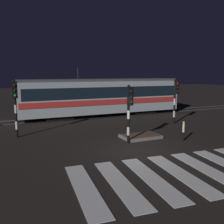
% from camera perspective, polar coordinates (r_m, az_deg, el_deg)
% --- Properties ---
extents(ground_plane, '(120.00, 120.00, 0.00)m').
position_cam_1_polar(ground_plane, '(12.34, 5.90, -8.72)').
color(ground_plane, black).
extents(rail_near, '(80.00, 0.12, 0.03)m').
position_cam_1_polar(rail_near, '(20.80, -7.23, -1.53)').
color(rail_near, '#59595E').
rests_on(rail_near, ground).
extents(rail_far, '(80.00, 0.12, 0.03)m').
position_cam_1_polar(rail_far, '(22.16, -8.32, -0.92)').
color(rail_far, '#59595E').
rests_on(rail_far, ground).
extents(crosswalk_zebra, '(8.32, 4.81, 0.02)m').
position_cam_1_polar(crosswalk_zebra, '(9.91, 15.33, -13.41)').
color(crosswalk_zebra, silver).
rests_on(crosswalk_zebra, ground).
extents(traffic_island, '(2.19, 1.42, 0.18)m').
position_cam_1_polar(traffic_island, '(14.69, 6.52, -5.53)').
color(traffic_island, slate).
rests_on(traffic_island, ground).
extents(traffic_light_median_centre, '(0.36, 0.42, 3.12)m').
position_cam_1_polar(traffic_light_median_centre, '(13.04, 3.99, 1.50)').
color(traffic_light_median_centre, black).
rests_on(traffic_light_median_centre, ground).
extents(traffic_light_corner_far_right, '(0.36, 0.42, 3.29)m').
position_cam_1_polar(traffic_light_corner_far_right, '(19.01, 14.31, 3.86)').
color(traffic_light_corner_far_right, black).
rests_on(traffic_light_corner_far_right, ground).
extents(traffic_light_corner_far_left, '(0.36, 0.42, 3.36)m').
position_cam_1_polar(traffic_light_corner_far_left, '(15.28, -21.22, 2.60)').
color(traffic_light_corner_far_left, black).
rests_on(traffic_light_corner_far_left, ground).
extents(tram, '(14.54, 2.58, 4.15)m').
position_cam_1_polar(tram, '(21.98, -2.26, 3.63)').
color(tram, '#B2BCC1').
rests_on(tram, ground).
extents(bollard_island_edge, '(0.12, 0.12, 1.11)m').
position_cam_1_polar(bollard_island_edge, '(14.37, 15.99, -4.21)').
color(bollard_island_edge, black).
rests_on(bollard_island_edge, ground).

